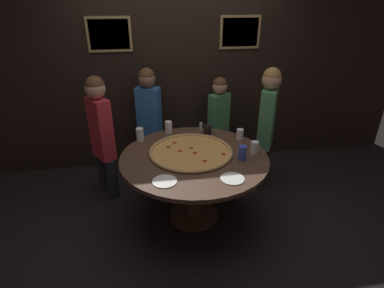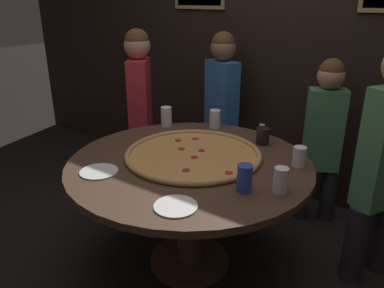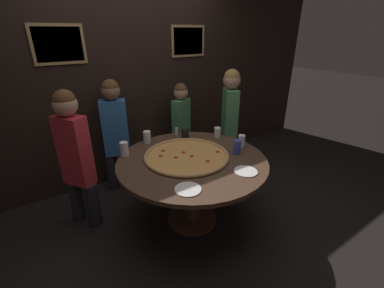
% 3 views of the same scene
% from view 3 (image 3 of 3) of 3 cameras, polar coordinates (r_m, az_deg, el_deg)
% --- Properties ---
extents(ground_plane, '(24.00, 24.00, 0.00)m').
position_cam_3_polar(ground_plane, '(2.91, 0.04, -16.40)').
color(ground_plane, black).
extents(back_wall, '(6.40, 0.08, 2.60)m').
position_cam_3_polar(back_wall, '(3.45, -12.73, 13.71)').
color(back_wall, black).
rests_on(back_wall, ground_plane).
extents(dining_table, '(1.45, 1.45, 0.74)m').
position_cam_3_polar(dining_table, '(2.56, 0.05, -6.21)').
color(dining_table, '#4C3323').
rests_on(dining_table, ground_plane).
extents(giant_pizza, '(0.84, 0.84, 0.03)m').
position_cam_3_polar(giant_pizza, '(2.53, -1.22, -2.57)').
color(giant_pizza, '#E0994C').
rests_on(giant_pizza, dining_table).
extents(drink_cup_beside_pizza, '(0.08, 0.08, 0.12)m').
position_cam_3_polar(drink_cup_beside_pizza, '(3.00, 5.66, 2.61)').
color(drink_cup_beside_pizza, white).
rests_on(drink_cup_beside_pizza, dining_table).
extents(drink_cup_far_left, '(0.08, 0.08, 0.14)m').
position_cam_3_polar(drink_cup_far_left, '(2.61, 9.93, -0.65)').
color(drink_cup_far_left, '#384CB7').
rests_on(drink_cup_far_left, dining_table).
extents(drink_cup_centre_back, '(0.08, 0.08, 0.15)m').
position_cam_3_polar(drink_cup_centre_back, '(2.61, -14.82, -1.10)').
color(drink_cup_centre_back, white).
rests_on(drink_cup_centre_back, dining_table).
extents(drink_cup_by_shaker, '(0.08, 0.08, 0.14)m').
position_cam_3_polar(drink_cup_by_shaker, '(2.86, -9.96, 1.53)').
color(drink_cup_by_shaker, white).
rests_on(drink_cup_by_shaker, dining_table).
extents(drink_cup_front_edge, '(0.07, 0.07, 0.13)m').
position_cam_3_polar(drink_cup_front_edge, '(2.78, 10.93, 0.65)').
color(drink_cup_front_edge, white).
rests_on(drink_cup_front_edge, dining_table).
extents(drink_cup_far_right, '(0.09, 0.09, 0.11)m').
position_cam_3_polar(drink_cup_far_right, '(2.98, -1.55, 2.47)').
color(drink_cup_far_right, black).
rests_on(drink_cup_far_right, dining_table).
extents(white_plate_near_front, '(0.21, 0.21, 0.01)m').
position_cam_3_polar(white_plate_near_front, '(2.04, -0.90, -10.01)').
color(white_plate_near_front, white).
rests_on(white_plate_near_front, dining_table).
extents(white_plate_left_side, '(0.21, 0.21, 0.01)m').
position_cam_3_polar(white_plate_left_side, '(2.32, 11.85, -5.95)').
color(white_plate_left_side, white).
rests_on(white_plate_left_side, dining_table).
extents(condiment_shaker, '(0.04, 0.04, 0.10)m').
position_cam_3_polar(condiment_shaker, '(3.03, -3.47, 2.74)').
color(condiment_shaker, silver).
rests_on(condiment_shaker, dining_table).
extents(diner_side_left, '(0.33, 0.24, 1.26)m').
position_cam_3_polar(diner_side_left, '(3.53, -2.39, 4.59)').
color(diner_side_left, '#232328').
rests_on(diner_side_left, ground_plane).
extents(diner_centre_back, '(0.30, 0.37, 1.42)m').
position_cam_3_polar(diner_centre_back, '(2.69, -24.54, -1.99)').
color(diner_centre_back, '#232328').
rests_on(diner_centre_back, ground_plane).
extents(diner_far_right, '(0.37, 0.25, 1.40)m').
position_cam_3_polar(diner_far_right, '(3.19, -16.61, 2.93)').
color(diner_far_right, '#232328').
rests_on(diner_far_right, ground_plane).
extents(diner_side_right, '(0.30, 0.38, 1.46)m').
position_cam_3_polar(diner_side_right, '(3.43, 8.32, 5.70)').
color(diner_side_right, '#232328').
rests_on(diner_side_right, ground_plane).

